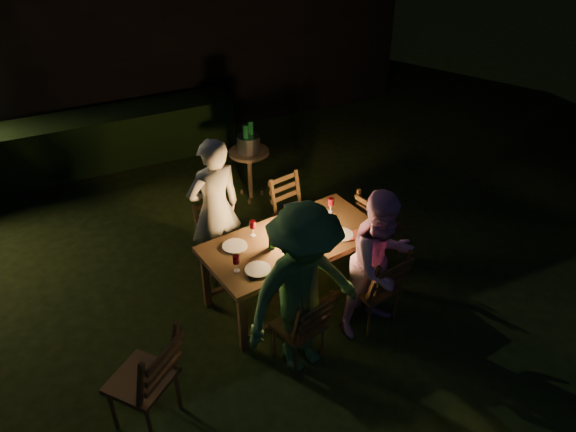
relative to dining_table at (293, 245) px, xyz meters
name	(u,v)px	position (x,y,z in m)	size (l,w,h in m)	color
garden_envelope	(86,17)	(-0.91, 6.31, 0.90)	(40.00, 40.00, 3.20)	black
dining_table	(293,245)	(0.00, 0.00, 0.00)	(1.93, 1.17, 0.76)	#4B3319
chair_near_left	(300,337)	(-0.33, -0.83, -0.41)	(0.51, 0.53, 0.91)	#4B3319
chair_near_right	(373,299)	(0.56, -0.69, -0.38)	(0.51, 0.54, 0.99)	#4B3319
chair_far_left	(221,253)	(-0.56, 0.69, -0.41)	(0.44, 0.47, 0.90)	#4B3319
chair_far_right	(294,225)	(0.43, 0.84, -0.41)	(0.49, 0.52, 0.91)	#4B3319
chair_end	(380,237)	(1.22, 0.19, -0.40)	(0.53, 0.50, 0.94)	#4B3319
chair_spare	(146,394)	(-1.77, -0.90, -0.36)	(0.70, 0.70, 1.08)	#4B3319
person_house_side	(215,210)	(-0.57, 0.74, 0.15)	(0.61, 0.40, 1.67)	beige
person_opp_right	(381,264)	(0.57, -0.74, 0.10)	(0.76, 0.59, 1.56)	#E19BD2
person_opp_left	(304,292)	(-0.32, -0.88, 0.19)	(1.13, 0.65, 1.75)	#3E7339
lantern	(294,223)	(0.04, 0.06, 0.23)	(0.16, 0.16, 0.35)	white
plate_far_left	(235,246)	(-0.58, 0.13, 0.08)	(0.25, 0.25, 0.01)	white
plate_near_left	(258,269)	(-0.51, -0.30, 0.08)	(0.25, 0.25, 0.01)	white
plate_far_right	(316,215)	(0.41, 0.29, 0.08)	(0.25, 0.25, 0.01)	white
plate_near_right	(341,235)	(0.48, -0.15, 0.08)	(0.25, 0.25, 0.01)	white
wineglass_a	(253,228)	(-0.34, 0.23, 0.16)	(0.06, 0.06, 0.18)	#59070F
wineglass_b	(236,264)	(-0.69, -0.23, 0.16)	(0.06, 0.06, 0.18)	#59070F
wineglass_c	(334,236)	(0.34, -0.23, 0.16)	(0.06, 0.06, 0.18)	#59070F
wineglass_d	(331,205)	(0.59, 0.27, 0.16)	(0.06, 0.06, 0.18)	#59070F
wineglass_e	(302,251)	(-0.05, -0.31, 0.16)	(0.06, 0.06, 0.18)	silver
bottle_table	(272,236)	(-0.25, -0.04, 0.21)	(0.07, 0.07, 0.28)	#0F471E
napkin_left	(299,260)	(-0.10, -0.34, 0.08)	(0.18, 0.14, 0.01)	red
napkin_right	(354,235)	(0.59, -0.21, 0.08)	(0.18, 0.14, 0.01)	red
phone	(256,277)	(-0.57, -0.39, 0.08)	(0.14, 0.07, 0.01)	black
side_table	(249,157)	(0.35, 2.06, -0.05)	(0.53, 0.53, 0.72)	brown
ice_bucket	(249,143)	(0.35, 2.06, 0.15)	(0.30, 0.30, 0.22)	#A5A8AD
bottle_bucket_a	(246,142)	(0.30, 2.02, 0.20)	(0.07, 0.07, 0.32)	#0F471E
bottle_bucket_b	(251,138)	(0.40, 2.10, 0.20)	(0.07, 0.07, 0.32)	#0F471E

